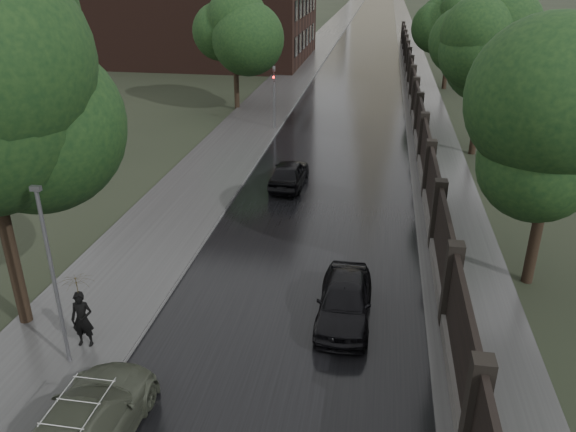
{
  "coord_description": "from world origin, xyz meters",
  "views": [
    {
      "loc": [
        2.24,
        -9.33,
        9.76
      ],
      "look_at": [
        -0.73,
        8.67,
        1.5
      ],
      "focal_mm": 35.0,
      "sensor_mm": 36.0,
      "label": 1
    }
  ],
  "objects_px": {
    "tree_left_far": "(235,34)",
    "traffic_light": "(274,92)",
    "lamp_post": "(54,278)",
    "hatchback_left": "(289,173)",
    "car_right_near": "(345,300)",
    "tree_right_a": "(555,139)",
    "tree_right_b": "(484,63)",
    "volga_sedan": "(84,428)",
    "pedestrian_umbrella": "(77,291)",
    "tree_right_c": "(451,27)"
  },
  "relations": [
    {
      "from": "lamp_post",
      "to": "volga_sedan",
      "type": "bearing_deg",
      "value": -54.66
    },
    {
      "from": "tree_left_far",
      "to": "traffic_light",
      "type": "height_order",
      "value": "tree_left_far"
    },
    {
      "from": "tree_right_b",
      "to": "tree_right_c",
      "type": "xyz_separation_m",
      "value": [
        0.0,
        18.0,
        0.0
      ]
    },
    {
      "from": "lamp_post",
      "to": "hatchback_left",
      "type": "relative_size",
      "value": 1.36
    },
    {
      "from": "tree_left_far",
      "to": "tree_right_a",
      "type": "relative_size",
      "value": 1.05
    },
    {
      "from": "tree_right_c",
      "to": "lamp_post",
      "type": "bearing_deg",
      "value": -108.52
    },
    {
      "from": "tree_left_far",
      "to": "traffic_light",
      "type": "distance_m",
      "value": 6.84
    },
    {
      "from": "car_right_near",
      "to": "traffic_light",
      "type": "bearing_deg",
      "value": 106.47
    },
    {
      "from": "volga_sedan",
      "to": "car_right_near",
      "type": "bearing_deg",
      "value": -131.28
    },
    {
      "from": "tree_right_a",
      "to": "lamp_post",
      "type": "height_order",
      "value": "tree_right_a"
    },
    {
      "from": "lamp_post",
      "to": "hatchback_left",
      "type": "distance_m",
      "value": 14.54
    },
    {
      "from": "lamp_post",
      "to": "tree_left_far",
      "type": "bearing_deg",
      "value": 95.21
    },
    {
      "from": "lamp_post",
      "to": "pedestrian_umbrella",
      "type": "relative_size",
      "value": 1.99
    },
    {
      "from": "tree_left_far",
      "to": "volga_sedan",
      "type": "xyz_separation_m",
      "value": [
        4.46,
        -31.12,
        -4.56
      ]
    },
    {
      "from": "tree_right_b",
      "to": "car_right_near",
      "type": "distance_m",
      "value": 18.67
    },
    {
      "from": "tree_left_far",
      "to": "lamp_post",
      "type": "xyz_separation_m",
      "value": [
        2.6,
        -28.5,
        -2.57
      ]
    },
    {
      "from": "tree_left_far",
      "to": "pedestrian_umbrella",
      "type": "height_order",
      "value": "tree_left_far"
    },
    {
      "from": "lamp_post",
      "to": "volga_sedan",
      "type": "distance_m",
      "value": 3.77
    },
    {
      "from": "tree_right_b",
      "to": "lamp_post",
      "type": "bearing_deg",
      "value": -122.18
    },
    {
      "from": "tree_left_far",
      "to": "tree_right_b",
      "type": "bearing_deg",
      "value": -27.3
    },
    {
      "from": "traffic_light",
      "to": "pedestrian_umbrella",
      "type": "xyz_separation_m",
      "value": [
        -1.0,
        -22.77,
        -0.53
      ]
    },
    {
      "from": "tree_right_a",
      "to": "lamp_post",
      "type": "relative_size",
      "value": 1.37
    },
    {
      "from": "car_right_near",
      "to": "tree_right_a",
      "type": "bearing_deg",
      "value": 28.55
    },
    {
      "from": "tree_right_c",
      "to": "volga_sedan",
      "type": "height_order",
      "value": "tree_right_c"
    },
    {
      "from": "tree_right_b",
      "to": "hatchback_left",
      "type": "xyz_separation_m",
      "value": [
        -9.3,
        -6.56,
        -4.31
      ]
    },
    {
      "from": "tree_left_far",
      "to": "tree_right_c",
      "type": "bearing_deg",
      "value": 32.83
    },
    {
      "from": "hatchback_left",
      "to": "traffic_light",
      "type": "bearing_deg",
      "value": -73.61
    },
    {
      "from": "traffic_light",
      "to": "tree_right_b",
      "type": "bearing_deg",
      "value": -14.24
    },
    {
      "from": "tree_left_far",
      "to": "volga_sedan",
      "type": "distance_m",
      "value": 31.76
    },
    {
      "from": "tree_right_a",
      "to": "tree_right_b",
      "type": "xyz_separation_m",
      "value": [
        0.0,
        14.0,
        0.0
      ]
    },
    {
      "from": "tree_left_far",
      "to": "tree_right_b",
      "type": "height_order",
      "value": "tree_left_far"
    },
    {
      "from": "tree_right_a",
      "to": "car_right_near",
      "type": "xyz_separation_m",
      "value": [
        -5.9,
        -3.19,
        -4.29
      ]
    },
    {
      "from": "tree_right_a",
      "to": "traffic_light",
      "type": "height_order",
      "value": "tree_right_a"
    },
    {
      "from": "tree_right_c",
      "to": "lamp_post",
      "type": "relative_size",
      "value": 1.37
    },
    {
      "from": "tree_right_b",
      "to": "tree_right_c",
      "type": "distance_m",
      "value": 18.0
    },
    {
      "from": "tree_right_a",
      "to": "hatchback_left",
      "type": "xyz_separation_m",
      "value": [
        -9.3,
        7.44,
        -4.31
      ]
    },
    {
      "from": "tree_right_b",
      "to": "hatchback_left",
      "type": "relative_size",
      "value": 1.87
    },
    {
      "from": "tree_right_a",
      "to": "volga_sedan",
      "type": "xyz_separation_m",
      "value": [
        -11.04,
        -9.12,
        -4.26
      ]
    },
    {
      "from": "tree_right_c",
      "to": "volga_sedan",
      "type": "xyz_separation_m",
      "value": [
        -11.04,
        -41.12,
        -4.26
      ]
    },
    {
      "from": "car_right_near",
      "to": "pedestrian_umbrella",
      "type": "bearing_deg",
      "value": -159.26
    },
    {
      "from": "tree_left_far",
      "to": "car_right_near",
      "type": "xyz_separation_m",
      "value": [
        9.6,
        -25.19,
        -4.58
      ]
    },
    {
      "from": "tree_left_far",
      "to": "lamp_post",
      "type": "relative_size",
      "value": 1.45
    },
    {
      "from": "tree_right_b",
      "to": "lamp_post",
      "type": "height_order",
      "value": "tree_right_b"
    },
    {
      "from": "tree_right_a",
      "to": "hatchback_left",
      "type": "height_order",
      "value": "tree_right_a"
    },
    {
      "from": "hatchback_left",
      "to": "pedestrian_umbrella",
      "type": "relative_size",
      "value": 1.46
    },
    {
      "from": "hatchback_left",
      "to": "pedestrian_umbrella",
      "type": "height_order",
      "value": "pedestrian_umbrella"
    },
    {
      "from": "tree_right_b",
      "to": "hatchback_left",
      "type": "bearing_deg",
      "value": -144.82
    },
    {
      "from": "tree_left_far",
      "to": "hatchback_left",
      "type": "distance_m",
      "value": 16.48
    },
    {
      "from": "tree_right_a",
      "to": "traffic_light",
      "type": "bearing_deg",
      "value": 124.77
    },
    {
      "from": "hatchback_left",
      "to": "car_right_near",
      "type": "xyz_separation_m",
      "value": [
        3.4,
        -10.63,
        0.02
      ]
    }
  ]
}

